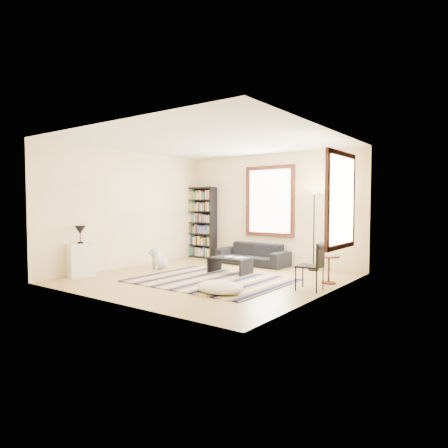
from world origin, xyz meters
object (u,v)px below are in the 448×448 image
Objects in this scene: floor_cushion at (220,287)px; side_table at (329,270)px; folding_chair at (310,266)px; coffee_table at (230,266)px; sofa at (252,254)px; white_cabinet at (81,260)px; floor_lamp at (314,230)px; dog at (160,258)px; bookshelf at (201,222)px.

side_table is at bearing 58.87° from floor_cushion.
coffee_table is at bearing 161.40° from folding_chair.
white_cabinet reaches higher than sofa.
floor_lamp is at bearing 49.02° from coffee_table.
dog is (-2.67, 1.20, 0.15)m from floor_cushion.
bookshelf is (-1.89, 0.27, 0.73)m from sofa.
floor_cushion is at bearing -46.55° from bookshelf.
bookshelf is at bearing 172.96° from sofa.
floor_lamp is 2.16× the size of folding_chair.
sofa is at bearing -8.14° from bookshelf.
floor_cushion is at bearing -138.76° from folding_chair.
folding_chair is (4.29, -2.18, -0.57)m from bookshelf.
coffee_table is 1.94m from floor_cushion.
floor_cushion is 2.93m from dog.
floor_cushion is 1.26× the size of white_cabinet.
folding_chair is (2.40, -1.91, 0.16)m from sofa.
floor_lamp is (3.48, -0.17, -0.07)m from bookshelf.
sofa is 2.65× the size of white_cabinet.
dog is at bearing -76.85° from bookshelf.
dog is at bearing -125.51° from sofa.
bookshelf is 3.49m from floor_lamp.
side_table is at bearing 43.44° from white_cabinet.
folding_chair reaches higher than dog.
bookshelf is at bearing 177.21° from floor_lamp.
floor_cushion is 1.02× the size of folding_chair.
folding_chair is (-0.05, -0.78, 0.16)m from side_table.
dog is (-1.69, -0.48, 0.08)m from coffee_table.
floor_lamp is 3.60× the size of dog.
sofa is 0.93× the size of bookshelf.
bookshelf is 4.62m from side_table.
bookshelf is at bearing 107.25° from dog.
floor_cushion is at bearing 23.23° from white_cabinet.
coffee_table is 1.29× the size of white_cabinet.
folding_chair is at bearing 46.05° from floor_cushion.
dog reaches higher than coffee_table.
floor_lamp reaches higher than sofa.
dog is at bearing 83.63° from white_cabinet.
floor_lamp is 2.66× the size of white_cabinet.
white_cabinet is 1.36× the size of dog.
folding_chair is at bearing 3.49° from dog.
white_cabinet reaches higher than dog.
folding_chair is (0.80, -2.01, -0.50)m from floor_lamp.
side_table is at bearing 14.95° from dog.
folding_chair is at bearing -68.22° from floor_lamp.
floor_cushion is at bearing -121.13° from side_table.
side_table is 5.10m from white_cabinet.
floor_cushion is 3.29m from floor_lamp.
floor_lamp is (1.60, 0.10, 0.66)m from sofa.
side_table is (2.45, -1.13, -0.00)m from sofa.
floor_lamp is at bearing -2.79° from bookshelf.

